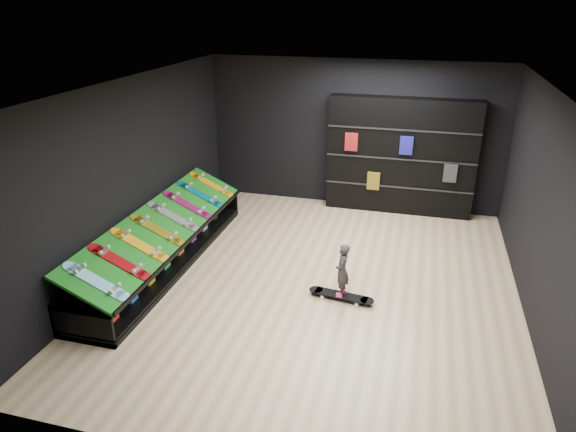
% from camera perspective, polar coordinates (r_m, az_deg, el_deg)
% --- Properties ---
extents(floor, '(6.00, 7.00, 0.01)m').
position_cam_1_polar(floor, '(8.04, 3.10, -7.47)').
color(floor, beige).
rests_on(floor, ground).
extents(ceiling, '(6.00, 7.00, 0.01)m').
position_cam_1_polar(ceiling, '(7.01, 3.64, 14.14)').
color(ceiling, white).
rests_on(ceiling, ground).
extents(wall_back, '(6.00, 0.02, 3.00)m').
position_cam_1_polar(wall_back, '(10.69, 7.24, 8.96)').
color(wall_back, black).
rests_on(wall_back, ground).
extents(wall_front, '(6.00, 0.02, 3.00)m').
position_cam_1_polar(wall_front, '(4.40, -6.27, -13.14)').
color(wall_front, black).
rests_on(wall_front, ground).
extents(wall_left, '(0.02, 7.00, 3.00)m').
position_cam_1_polar(wall_left, '(8.47, -16.98, 4.31)').
color(wall_left, black).
rests_on(wall_left, ground).
extents(wall_right, '(0.02, 7.00, 3.00)m').
position_cam_1_polar(wall_right, '(7.45, 26.56, 0.22)').
color(wall_right, black).
rests_on(wall_right, ground).
extents(display_rack, '(0.90, 4.50, 0.50)m').
position_cam_1_polar(display_rack, '(8.73, -13.50, -3.66)').
color(display_rack, black).
rests_on(display_rack, ground).
extents(turf_ramp, '(0.92, 4.50, 0.46)m').
position_cam_1_polar(turf_ramp, '(8.51, -13.49, -0.93)').
color(turf_ramp, '#0E5B10').
rests_on(turf_ramp, display_rack).
extents(back_shelving, '(2.91, 0.34, 2.32)m').
position_cam_1_polar(back_shelving, '(10.53, 12.41, 6.47)').
color(back_shelving, black).
rests_on(back_shelving, ground).
extents(floor_skateboard, '(1.00, 0.35, 0.09)m').
position_cam_1_polar(floor_skateboard, '(7.65, 5.91, -8.98)').
color(floor_skateboard, black).
rests_on(floor_skateboard, ground).
extents(child, '(0.14, 0.19, 0.48)m').
position_cam_1_polar(child, '(7.50, 6.00, -7.09)').
color(child, black).
rests_on(child, floor_skateboard).
extents(display_board_0, '(0.93, 0.22, 0.50)m').
position_cam_1_polar(display_board_0, '(7.07, -20.52, -6.82)').
color(display_board_0, '#0CB2E5').
rests_on(display_board_0, turf_ramp).
extents(display_board_1, '(0.93, 0.22, 0.50)m').
position_cam_1_polar(display_board_1, '(7.45, -18.21, -4.87)').
color(display_board_1, red).
rests_on(display_board_1, turf_ramp).
extents(display_board_2, '(0.93, 0.22, 0.50)m').
position_cam_1_polar(display_board_2, '(7.86, -16.14, -3.10)').
color(display_board_2, orange).
rests_on(display_board_2, turf_ramp).
extents(display_board_3, '(0.93, 0.22, 0.50)m').
position_cam_1_polar(display_board_3, '(8.28, -14.29, -1.51)').
color(display_board_3, yellow).
rests_on(display_board_3, turf_ramp).
extents(display_board_4, '(0.93, 0.22, 0.50)m').
position_cam_1_polar(display_board_4, '(8.71, -12.61, -0.08)').
color(display_board_4, black).
rests_on(display_board_4, turf_ramp).
extents(display_board_5, '(0.93, 0.22, 0.50)m').
position_cam_1_polar(display_board_5, '(9.16, -11.10, 1.22)').
color(display_board_5, '#E5198C').
rests_on(display_board_5, turf_ramp).
extents(display_board_6, '(0.93, 0.22, 0.50)m').
position_cam_1_polar(display_board_6, '(9.61, -9.73, 2.40)').
color(display_board_6, '#0C8C99').
rests_on(display_board_6, turf_ramp).
extents(display_board_7, '(0.93, 0.22, 0.50)m').
position_cam_1_polar(display_board_7, '(10.08, -8.48, 3.47)').
color(display_board_7, yellow).
rests_on(display_board_7, turf_ramp).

